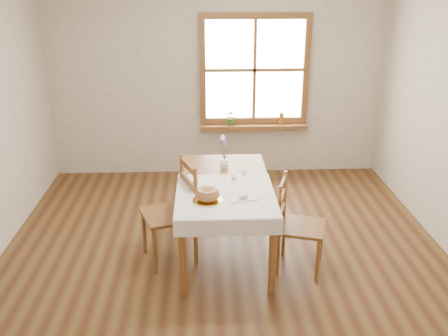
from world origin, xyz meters
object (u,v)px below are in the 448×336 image
(dining_table, at_px, (224,190))
(chair_left, at_px, (168,213))
(bread_plate, at_px, (208,200))
(flower_vase, at_px, (224,164))

(dining_table, xyz_separation_m, chair_left, (-0.54, -0.15, -0.16))
(chair_left, bearing_deg, bread_plate, 31.70)
(dining_table, distance_m, chair_left, 0.58)
(dining_table, distance_m, flower_vase, 0.40)
(bread_plate, relative_size, flower_vase, 2.95)
(chair_left, distance_m, bread_plate, 0.55)
(dining_table, relative_size, chair_left, 1.59)
(chair_left, height_order, bread_plate, chair_left)
(bread_plate, height_order, flower_vase, flower_vase)
(chair_left, height_order, flower_vase, chair_left)
(dining_table, height_order, chair_left, chair_left)
(dining_table, bearing_deg, bread_plate, -110.48)
(dining_table, height_order, flower_vase, flower_vase)
(dining_table, xyz_separation_m, bread_plate, (-0.16, -0.44, 0.10))
(flower_vase, bearing_deg, dining_table, -92.70)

